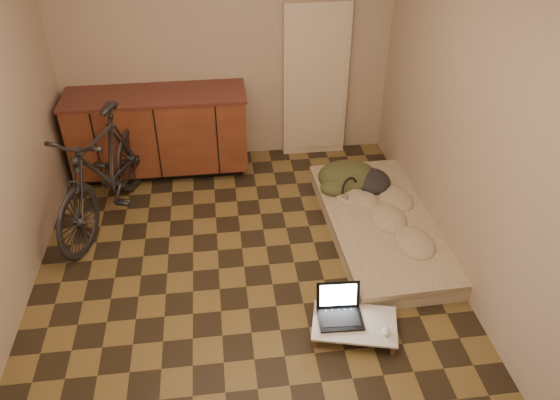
{
  "coord_description": "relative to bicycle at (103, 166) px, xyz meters",
  "views": [
    {
      "loc": [
        -0.15,
        -3.56,
        3.15
      ],
      "look_at": [
        0.34,
        0.18,
        0.55
      ],
      "focal_mm": 35.0,
      "sensor_mm": 36.0,
      "label": 1
    }
  ],
  "objects": [
    {
      "name": "room_shell",
      "position": [
        1.2,
        -0.87,
        0.71
      ],
      "size": [
        3.5,
        4.0,
        2.6
      ],
      "color": "brown",
      "rests_on": "ground"
    },
    {
      "name": "cabinets",
      "position": [
        0.45,
        0.83,
        -0.12
      ],
      "size": [
        1.84,
        0.62,
        0.91
      ],
      "color": "black",
      "rests_on": "ground"
    },
    {
      "name": "appliance_panel",
      "position": [
        2.15,
        1.07,
        0.26
      ],
      "size": [
        0.7,
        0.1,
        1.7
      ],
      "primitive_type": "cube",
      "color": "beige",
      "rests_on": "ground"
    },
    {
      "name": "bicycle",
      "position": [
        0.0,
        0.0,
        0.0
      ],
      "size": [
        1.09,
        1.89,
        1.17
      ],
      "primitive_type": "imported",
      "rotation": [
        0.0,
        0.0,
        -0.33
      ],
      "color": "black",
      "rests_on": "ground"
    },
    {
      "name": "futon",
      "position": [
        2.5,
        -0.55,
        -0.5
      ],
      "size": [
        1.0,
        2.01,
        0.17
      ],
      "rotation": [
        0.0,
        0.0,
        0.03
      ],
      "color": "beige",
      "rests_on": "ground"
    },
    {
      "name": "clothing_pile",
      "position": [
        2.39,
        0.08,
        -0.29
      ],
      "size": [
        0.65,
        0.55,
        0.25
      ],
      "primitive_type": null,
      "rotation": [
        0.0,
        0.0,
        0.03
      ],
      "color": "#3A4125",
      "rests_on": "futon"
    },
    {
      "name": "headphones",
      "position": [
        2.28,
        -0.16,
        -0.33
      ],
      "size": [
        0.35,
        0.35,
        0.17
      ],
      "primitive_type": null,
      "rotation": [
        0.0,
        0.0,
        0.68
      ],
      "color": "black",
      "rests_on": "futon"
    },
    {
      "name": "lap_desk",
      "position": [
        1.96,
        -1.72,
        -0.5
      ],
      "size": [
        0.7,
        0.54,
        0.1
      ],
      "rotation": [
        0.0,
        0.0,
        -0.25
      ],
      "color": "brown",
      "rests_on": "ground"
    },
    {
      "name": "laptop",
      "position": [
        1.87,
        -1.63,
        -0.43
      ],
      "size": [
        0.34,
        0.31,
        0.23
      ],
      "rotation": [
        0.0,
        0.0,
        -0.05
      ],
      "color": "black",
      "rests_on": "lap_desk"
    },
    {
      "name": "mouse",
      "position": [
        2.17,
        -1.84,
        -0.47
      ],
      "size": [
        0.07,
        0.1,
        0.03
      ],
      "primitive_type": "ellipsoid",
      "rotation": [
        0.0,
        0.0,
        -0.19
      ],
      "color": "white",
      "rests_on": "lap_desk"
    }
  ]
}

